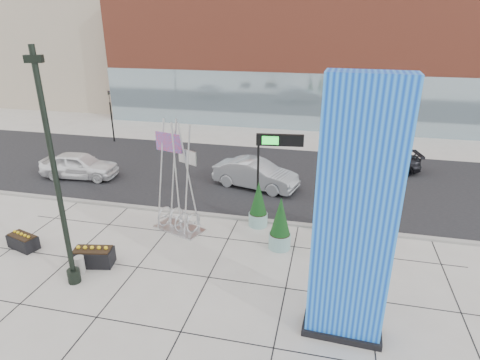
% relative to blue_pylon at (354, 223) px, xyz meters
% --- Properties ---
extents(ground, '(160.00, 160.00, 0.00)m').
position_rel_blue_pylon_xyz_m(ground, '(-6.01, 2.83, -3.92)').
color(ground, '#9E9991').
rests_on(ground, ground).
extents(street_asphalt, '(80.00, 12.00, 0.02)m').
position_rel_blue_pylon_xyz_m(street_asphalt, '(-6.01, 12.83, -3.91)').
color(street_asphalt, black).
rests_on(street_asphalt, ground).
extents(curb_edge, '(80.00, 0.30, 0.12)m').
position_rel_blue_pylon_xyz_m(curb_edge, '(-6.01, 6.83, -3.86)').
color(curb_edge, gray).
rests_on(curb_edge, ground).
extents(tower_podium, '(34.00, 10.00, 11.00)m').
position_rel_blue_pylon_xyz_m(tower_podium, '(-5.01, 29.83, 1.58)').
color(tower_podium, '#9F432E').
rests_on(tower_podium, ground).
extents(tower_glass_front, '(34.00, 0.60, 5.00)m').
position_rel_blue_pylon_xyz_m(tower_glass_front, '(-5.01, 25.03, -1.42)').
color(tower_glass_front, '#8CA5B2').
rests_on(tower_glass_front, ground).
extents(blue_pylon, '(2.49, 1.20, 8.12)m').
position_rel_blue_pylon_xyz_m(blue_pylon, '(0.00, 0.00, 0.00)').
color(blue_pylon, blue).
rests_on(blue_pylon, ground).
extents(lamp_post, '(0.58, 0.47, 8.61)m').
position_rel_blue_pylon_xyz_m(lamp_post, '(-9.89, 0.41, -0.40)').
color(lamp_post, black).
rests_on(lamp_post, ground).
extents(public_art_sculpture, '(2.59, 1.89, 5.30)m').
position_rel_blue_pylon_xyz_m(public_art_sculpture, '(-7.49, 5.22, -2.53)').
color(public_art_sculpture, silver).
rests_on(public_art_sculpture, ground).
extents(concrete_bollard, '(0.37, 0.37, 0.73)m').
position_rel_blue_pylon_xyz_m(concrete_bollard, '(-9.99, 0.98, -3.56)').
color(concrete_bollard, gray).
rests_on(concrete_bollard, ground).
extents(overhead_street_sign, '(2.14, 0.44, 4.52)m').
position_rel_blue_pylon_xyz_m(overhead_street_sign, '(-3.24, 6.63, -0.04)').
color(overhead_street_sign, black).
rests_on(overhead_street_sign, ground).
extents(round_planter_east, '(1.12, 1.12, 2.81)m').
position_rel_blue_pylon_xyz_m(round_planter_east, '(-0.25, 6.43, -2.59)').
color(round_planter_east, '#7FABA5').
rests_on(round_planter_east, ground).
extents(round_planter_mid, '(0.96, 0.96, 2.40)m').
position_rel_blue_pylon_xyz_m(round_planter_mid, '(-2.63, 4.63, -2.78)').
color(round_planter_mid, '#7FABA5').
rests_on(round_planter_mid, ground).
extents(round_planter_west, '(0.91, 0.91, 2.28)m').
position_rel_blue_pylon_xyz_m(round_planter_west, '(-3.93, 6.43, -2.84)').
color(round_planter_west, '#7FABA5').
rests_on(round_planter_west, ground).
extents(box_planter_north, '(1.50, 1.04, 0.75)m').
position_rel_blue_pylon_xyz_m(box_planter_north, '(-13.51, 2.08, -3.58)').
color(box_planter_north, black).
rests_on(box_planter_north, ground).
extents(box_planter_south, '(1.69, 1.07, 0.86)m').
position_rel_blue_pylon_xyz_m(box_planter_south, '(-9.81, 1.63, -3.53)').
color(box_planter_south, black).
rests_on(box_planter_south, ground).
extents(car_white_west, '(4.88, 2.32, 1.61)m').
position_rel_blue_pylon_xyz_m(car_white_west, '(-15.98, 10.11, -3.12)').
color(car_white_west, white).
rests_on(car_white_west, ground).
extents(car_silver_mid, '(5.28, 2.93, 1.65)m').
position_rel_blue_pylon_xyz_m(car_silver_mid, '(-4.95, 11.03, -3.10)').
color(car_silver_mid, '#9DA0A5').
rests_on(car_silver_mid, ground).
extents(car_dark_east, '(4.97, 2.84, 1.36)m').
position_rel_blue_pylon_xyz_m(car_dark_east, '(2.58, 15.36, -3.24)').
color(car_dark_east, black).
rests_on(car_dark_east, ground).
extents(traffic_signal, '(0.15, 0.18, 4.10)m').
position_rel_blue_pylon_xyz_m(traffic_signal, '(-18.01, 17.83, -1.62)').
color(traffic_signal, black).
rests_on(traffic_signal, ground).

